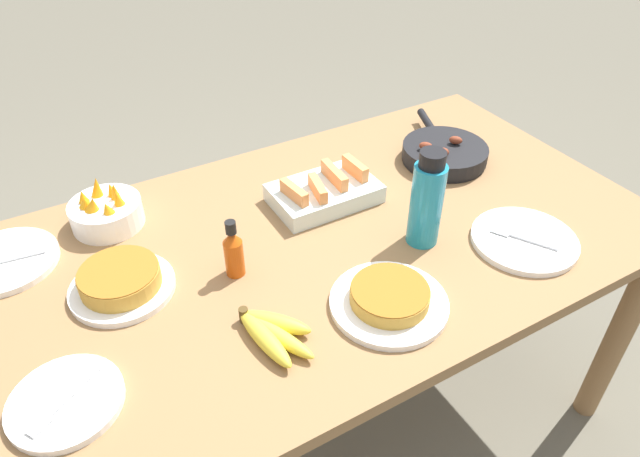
{
  "coord_description": "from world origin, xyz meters",
  "views": [
    {
      "loc": [
        -0.56,
        -0.97,
        1.68
      ],
      "look_at": [
        0.0,
        0.0,
        0.8
      ],
      "focal_mm": 32.0,
      "sensor_mm": 36.0,
      "label": 1
    }
  ],
  "objects_px": {
    "melon_tray": "(325,192)",
    "fruit_bowl_mango": "(106,211)",
    "empty_plate_near_front": "(524,240)",
    "empty_plate_far_right": "(5,262)",
    "empty_plate_far_left": "(66,402)",
    "frittata_plate_center": "(389,299)",
    "water_bottle": "(427,201)",
    "banana_bunch": "(271,332)",
    "hot_sauce_bottle": "(234,251)",
    "skillet": "(444,153)",
    "frittata_plate_side": "(121,282)"
  },
  "relations": [
    {
      "from": "banana_bunch",
      "to": "fruit_bowl_mango",
      "type": "bearing_deg",
      "value": 109.34
    },
    {
      "from": "empty_plate_far_left",
      "to": "water_bottle",
      "type": "height_order",
      "value": "water_bottle"
    },
    {
      "from": "water_bottle",
      "to": "banana_bunch",
      "type": "bearing_deg",
      "value": -167.8
    },
    {
      "from": "empty_plate_far_left",
      "to": "empty_plate_far_right",
      "type": "height_order",
      "value": "same"
    },
    {
      "from": "frittata_plate_side",
      "to": "empty_plate_far_right",
      "type": "relative_size",
      "value": 0.95
    },
    {
      "from": "banana_bunch",
      "to": "fruit_bowl_mango",
      "type": "distance_m",
      "value": 0.59
    },
    {
      "from": "frittata_plate_center",
      "to": "empty_plate_far_right",
      "type": "height_order",
      "value": "frittata_plate_center"
    },
    {
      "from": "banana_bunch",
      "to": "melon_tray",
      "type": "height_order",
      "value": "melon_tray"
    },
    {
      "from": "melon_tray",
      "to": "frittata_plate_side",
      "type": "distance_m",
      "value": 0.58
    },
    {
      "from": "banana_bunch",
      "to": "empty_plate_far_right",
      "type": "relative_size",
      "value": 0.81
    },
    {
      "from": "empty_plate_near_front",
      "to": "empty_plate_far_right",
      "type": "relative_size",
      "value": 1.06
    },
    {
      "from": "frittata_plate_center",
      "to": "empty_plate_far_right",
      "type": "distance_m",
      "value": 0.91
    },
    {
      "from": "frittata_plate_center",
      "to": "banana_bunch",
      "type": "bearing_deg",
      "value": 170.1
    },
    {
      "from": "empty_plate_far_left",
      "to": "hot_sauce_bottle",
      "type": "xyz_separation_m",
      "value": [
        0.41,
        0.18,
        0.06
      ]
    },
    {
      "from": "skillet",
      "to": "empty_plate_near_front",
      "type": "relative_size",
      "value": 1.42
    },
    {
      "from": "empty_plate_near_front",
      "to": "hot_sauce_bottle",
      "type": "relative_size",
      "value": 1.75
    },
    {
      "from": "melon_tray",
      "to": "frittata_plate_side",
      "type": "bearing_deg",
      "value": -172.59
    },
    {
      "from": "melon_tray",
      "to": "fruit_bowl_mango",
      "type": "relative_size",
      "value": 1.57
    },
    {
      "from": "melon_tray",
      "to": "hot_sauce_bottle",
      "type": "relative_size",
      "value": 1.9
    },
    {
      "from": "melon_tray",
      "to": "empty_plate_far_left",
      "type": "xyz_separation_m",
      "value": [
        -0.74,
        -0.32,
        -0.02
      ]
    },
    {
      "from": "empty_plate_near_front",
      "to": "fruit_bowl_mango",
      "type": "xyz_separation_m",
      "value": [
        -0.88,
        0.59,
        0.03
      ]
    },
    {
      "from": "empty_plate_far_left",
      "to": "frittata_plate_side",
      "type": "bearing_deg",
      "value": 55.82
    },
    {
      "from": "frittata_plate_side",
      "to": "hot_sauce_bottle",
      "type": "bearing_deg",
      "value": -16.67
    },
    {
      "from": "melon_tray",
      "to": "skillet",
      "type": "height_order",
      "value": "melon_tray"
    },
    {
      "from": "frittata_plate_center",
      "to": "water_bottle",
      "type": "height_order",
      "value": "water_bottle"
    },
    {
      "from": "empty_plate_far_left",
      "to": "fruit_bowl_mango",
      "type": "xyz_separation_m",
      "value": [
        0.2,
        0.51,
        0.03
      ]
    },
    {
      "from": "skillet",
      "to": "empty_plate_far_left",
      "type": "distance_m",
      "value": 1.2
    },
    {
      "from": "skillet",
      "to": "hot_sauce_bottle",
      "type": "height_order",
      "value": "hot_sauce_bottle"
    },
    {
      "from": "banana_bunch",
      "to": "frittata_plate_center",
      "type": "relative_size",
      "value": 0.76
    },
    {
      "from": "fruit_bowl_mango",
      "to": "water_bottle",
      "type": "xyz_separation_m",
      "value": [
        0.66,
        -0.46,
        0.08
      ]
    },
    {
      "from": "skillet",
      "to": "empty_plate_far_right",
      "type": "relative_size",
      "value": 1.51
    },
    {
      "from": "frittata_plate_center",
      "to": "fruit_bowl_mango",
      "type": "distance_m",
      "value": 0.76
    },
    {
      "from": "empty_plate_far_left",
      "to": "water_bottle",
      "type": "xyz_separation_m",
      "value": [
        0.86,
        0.06,
        0.11
      ]
    },
    {
      "from": "empty_plate_far_left",
      "to": "frittata_plate_center",
      "type": "bearing_deg",
      "value": -7.76
    },
    {
      "from": "banana_bunch",
      "to": "empty_plate_near_front",
      "type": "distance_m",
      "value": 0.68
    },
    {
      "from": "banana_bunch",
      "to": "empty_plate_far_right",
      "type": "xyz_separation_m",
      "value": [
        -0.45,
        0.52,
        -0.01
      ]
    },
    {
      "from": "frittata_plate_side",
      "to": "fruit_bowl_mango",
      "type": "distance_m",
      "value": 0.27
    },
    {
      "from": "frittata_plate_side",
      "to": "empty_plate_far_left",
      "type": "distance_m",
      "value": 0.3
    },
    {
      "from": "empty_plate_near_front",
      "to": "frittata_plate_side",
      "type": "bearing_deg",
      "value": 160.14
    },
    {
      "from": "melon_tray",
      "to": "fruit_bowl_mango",
      "type": "height_order",
      "value": "fruit_bowl_mango"
    },
    {
      "from": "frittata_plate_side",
      "to": "skillet",
      "type": "bearing_deg",
      "value": 4.52
    },
    {
      "from": "skillet",
      "to": "empty_plate_far_left",
      "type": "bearing_deg",
      "value": 127.42
    },
    {
      "from": "hot_sauce_bottle",
      "to": "water_bottle",
      "type": "bearing_deg",
      "value": -14.81
    },
    {
      "from": "frittata_plate_side",
      "to": "water_bottle",
      "type": "bearing_deg",
      "value": -15.47
    },
    {
      "from": "frittata_plate_center",
      "to": "empty_plate_near_front",
      "type": "relative_size",
      "value": 1.0
    },
    {
      "from": "skillet",
      "to": "frittata_plate_side",
      "type": "distance_m",
      "value": 0.99
    },
    {
      "from": "water_bottle",
      "to": "empty_plate_far_right",
      "type": "bearing_deg",
      "value": 155.3
    },
    {
      "from": "fruit_bowl_mango",
      "to": "water_bottle",
      "type": "relative_size",
      "value": 0.72
    },
    {
      "from": "empty_plate_far_left",
      "to": "water_bottle",
      "type": "distance_m",
      "value": 0.87
    },
    {
      "from": "banana_bunch",
      "to": "water_bottle",
      "type": "height_order",
      "value": "water_bottle"
    }
  ]
}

